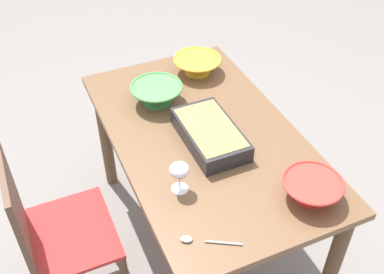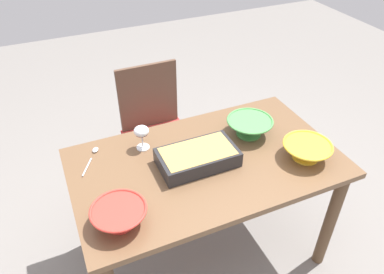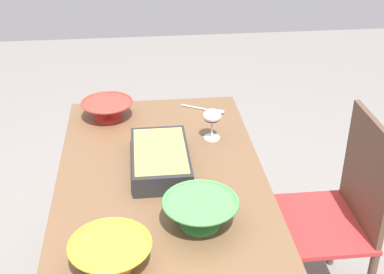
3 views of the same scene
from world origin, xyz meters
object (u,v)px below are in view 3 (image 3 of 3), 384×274
at_px(small_bowl, 111,253).
at_px(serving_bowl, 200,211).
at_px(wine_glass, 212,118).
at_px(casserole_dish, 160,158).
at_px(serving_spoon, 212,110).
at_px(dining_table, 162,199).
at_px(chair, 339,209).
at_px(mixing_bowl, 107,109).

distance_m(small_bowl, serving_bowl, 0.34).
xyz_separation_m(wine_glass, small_bowl, (-0.75, 0.42, -0.05)).
xyz_separation_m(casserole_dish, serving_spoon, (0.48, -0.28, -0.04)).
distance_m(dining_table, chair, 0.78).
xyz_separation_m(chair, serving_spoon, (0.49, 0.49, 0.26)).
xyz_separation_m(dining_table, wine_glass, (0.27, -0.24, 0.22)).
xyz_separation_m(dining_table, casserole_dish, (0.05, 0.00, 0.16)).
relative_size(chair, mixing_bowl, 3.82).
bearing_deg(serving_spoon, serving_bowl, 169.33).
bearing_deg(serving_bowl, casserole_dish, 17.37).
distance_m(chair, mixing_bowl, 1.14).
height_order(casserole_dish, serving_bowl, serving_bowl).
bearing_deg(dining_table, mixing_bowl, 23.16).
height_order(wine_glass, mixing_bowl, wine_glass).
bearing_deg(serving_bowl, dining_table, 19.74).
distance_m(dining_table, serving_bowl, 0.38).
height_order(dining_table, mixing_bowl, mixing_bowl).
relative_size(dining_table, serving_spoon, 6.74).
bearing_deg(small_bowl, chair, -61.09).
distance_m(serving_bowl, serving_spoon, 0.86).
distance_m(small_bowl, serving_spoon, 1.11).
bearing_deg(serving_bowl, mixing_bowl, 21.88).
relative_size(chair, small_bowl, 3.62).
relative_size(chair, casserole_dish, 2.32).
relative_size(casserole_dish, serving_spoon, 1.94).
bearing_deg(casserole_dish, serving_bowl, -162.63).
xyz_separation_m(mixing_bowl, serving_bowl, (-0.83, -0.33, 0.01)).
bearing_deg(serving_spoon, casserole_dish, 150.13).
height_order(serving_bowl, serving_spoon, serving_bowl).
bearing_deg(chair, serving_bowl, 118.58).
bearing_deg(serving_spoon, mixing_bowl, 92.00).
height_order(chair, small_bowl, chair).
xyz_separation_m(chair, casserole_dish, (0.01, 0.77, 0.30)).
xyz_separation_m(dining_table, mixing_bowl, (0.51, 0.22, 0.17)).
relative_size(casserole_dish, small_bowl, 1.56).
bearing_deg(serving_spoon, small_bowl, 155.92).
relative_size(wine_glass, serving_spoon, 0.68).
height_order(wine_glass, small_bowl, wine_glass).
bearing_deg(serving_spoon, wine_glass, 171.96).
distance_m(wine_glass, casserole_dish, 0.33).
xyz_separation_m(dining_table, chair, (0.04, -0.77, -0.14)).
height_order(dining_table, chair, chair).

